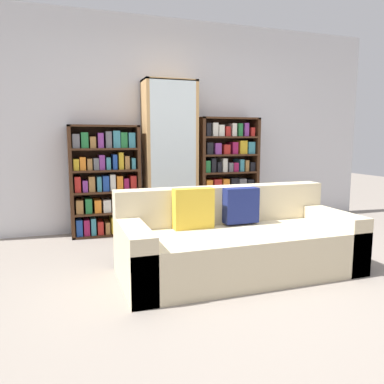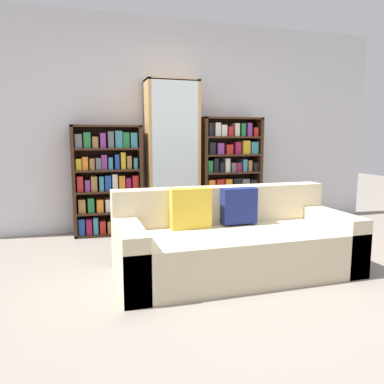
{
  "view_description": "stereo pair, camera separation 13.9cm",
  "coord_description": "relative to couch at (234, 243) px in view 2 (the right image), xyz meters",
  "views": [
    {
      "loc": [
        -1.36,
        -2.46,
        1.19
      ],
      "look_at": [
        -0.07,
        1.29,
        0.61
      ],
      "focal_mm": 35.0,
      "sensor_mm": 36.0,
      "label": 1
    },
    {
      "loc": [
        -1.23,
        -2.5,
        1.19
      ],
      "look_at": [
        -0.07,
        1.29,
        0.61
      ],
      "focal_mm": 35.0,
      "sensor_mm": 36.0,
      "label": 2
    }
  ],
  "objects": [
    {
      "name": "display_cabinet",
      "position": [
        -0.14,
        1.7,
        0.69
      ],
      "size": [
        0.66,
        0.36,
        1.9
      ],
      "color": "tan",
      "rests_on": "ground"
    },
    {
      "name": "wall_back",
      "position": [
        -0.07,
        1.92,
        1.09
      ],
      "size": [
        6.01,
        0.06,
        2.7
      ],
      "color": "silver",
      "rests_on": "ground"
    },
    {
      "name": "wine_bottle",
      "position": [
        0.55,
        1.25,
        -0.11
      ],
      "size": [
        0.09,
        0.09,
        0.38
      ],
      "color": "#192333",
      "rests_on": "ground"
    },
    {
      "name": "ground_plane",
      "position": [
        -0.07,
        -0.47,
        -0.26
      ],
      "size": [
        16.0,
        16.0,
        0.0
      ],
      "primitive_type": "plane",
      "color": "gray"
    },
    {
      "name": "bookshelf_right",
      "position": [
        0.68,
        1.71,
        0.44
      ],
      "size": [
        0.83,
        0.32,
        1.46
      ],
      "color": "#3D2314",
      "rests_on": "ground"
    },
    {
      "name": "bookshelf_left",
      "position": [
        -0.95,
        1.71,
        0.39
      ],
      "size": [
        0.84,
        0.32,
        1.34
      ],
      "color": "#3D2314",
      "rests_on": "ground"
    },
    {
      "name": "couch",
      "position": [
        0.0,
        0.0,
        0.0
      ],
      "size": [
        2.07,
        0.9,
        0.75
      ],
      "color": "beige",
      "rests_on": "ground"
    }
  ]
}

